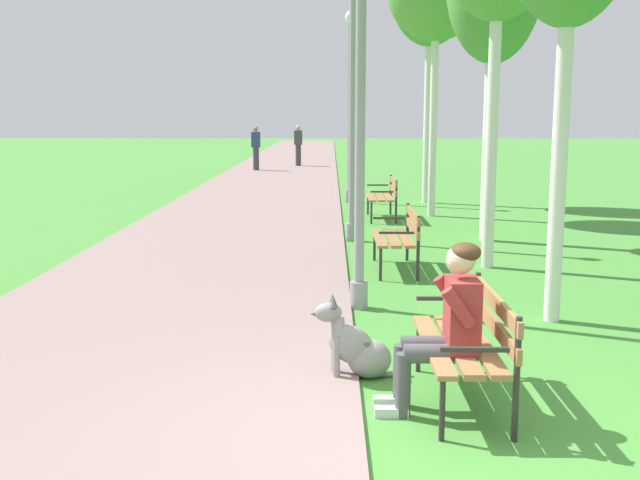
{
  "coord_description": "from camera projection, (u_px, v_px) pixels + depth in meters",
  "views": [
    {
      "loc": [
        -0.51,
        -4.72,
        2.15
      ],
      "look_at": [
        -0.61,
        2.77,
        0.9
      ],
      "focal_mm": 42.98,
      "sensor_mm": 36.0,
      "label": 1
    }
  ],
  "objects": [
    {
      "name": "lamp_post_near",
      "position": [
        360.0,
        112.0,
        8.16
      ],
      "size": [
        0.24,
        0.24,
        4.17
      ],
      "color": "gray",
      "rests_on": "ground"
    },
    {
      "name": "lamp_post_mid",
      "position": [
        352.0,
        97.0,
        12.56
      ],
      "size": [
        0.24,
        0.24,
        4.64
      ],
      "color": "gray",
      "rests_on": "ground"
    },
    {
      "name": "dog_grey",
      "position": [
        357.0,
        347.0,
        6.23
      ],
      "size": [
        0.83,
        0.32,
        0.71
      ],
      "color": "gray",
      "rests_on": "ground"
    },
    {
      "name": "paved_path",
      "position": [
        283.0,
        170.0,
        28.7
      ],
      "size": [
        4.05,
        60.0,
        0.04
      ],
      "primitive_type": "cube",
      "color": "gray",
      "rests_on": "ground"
    },
    {
      "name": "park_bench_far",
      "position": [
        384.0,
        194.0,
        15.54
      ],
      "size": [
        0.55,
        1.5,
        0.85
      ],
      "color": "olive",
      "rests_on": "ground"
    },
    {
      "name": "park_bench_mid",
      "position": [
        399.0,
        233.0,
        10.48
      ],
      "size": [
        0.55,
        1.5,
        0.85
      ],
      "color": "olive",
      "rests_on": "ground"
    },
    {
      "name": "park_bench_near",
      "position": [
        470.0,
        336.0,
        5.67
      ],
      "size": [
        0.55,
        1.5,
        0.85
      ],
      "color": "olive",
      "rests_on": "ground"
    },
    {
      "name": "pedestrian_distant",
      "position": [
        256.0,
        148.0,
        28.19
      ],
      "size": [
        0.32,
        0.22,
        1.65
      ],
      "color": "#383842",
      "rests_on": "ground"
    },
    {
      "name": "pedestrian_further_distant",
      "position": [
        298.0,
        146.0,
        30.52
      ],
      "size": [
        0.32,
        0.22,
        1.65
      ],
      "color": "#383842",
      "rests_on": "ground"
    },
    {
      "name": "lamp_post_far",
      "position": [
        350.0,
        105.0,
        18.1
      ],
      "size": [
        0.24,
        0.24,
        4.49
      ],
      "color": "gray",
      "rests_on": "ground"
    },
    {
      "name": "ground_plane",
      "position": [
        408.0,
        445.0,
        5.0
      ],
      "size": [
        120.0,
        120.0,
        0.0
      ],
      "primitive_type": "plane",
      "color": "#478E38"
    },
    {
      "name": "person_seated_on_near_bench",
      "position": [
        446.0,
        321.0,
        5.46
      ],
      "size": [
        0.74,
        0.49,
        1.25
      ],
      "color": "#4C4C51",
      "rests_on": "ground"
    }
  ]
}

